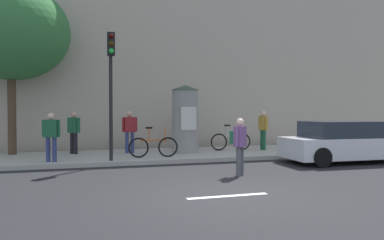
{
  "coord_description": "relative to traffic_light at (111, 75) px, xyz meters",
  "views": [
    {
      "loc": [
        -2.93,
        -7.14,
        1.78
      ],
      "look_at": [
        -0.19,
        2.0,
        1.57
      ],
      "focal_mm": 34.28,
      "sensor_mm": 36.0,
      "label": 1
    }
  ],
  "objects": [
    {
      "name": "ground_plane",
      "position": [
        2.01,
        -5.24,
        -3.0
      ],
      "size": [
        80.0,
        80.0,
        0.0
      ],
      "primitive_type": "plane",
      "color": "#232326"
    },
    {
      "name": "sidewalk_curb",
      "position": [
        2.01,
        1.76,
        -2.93
      ],
      "size": [
        36.0,
        4.0,
        0.15
      ],
      "primitive_type": "cube",
      "color": "#B2ADA3",
      "rests_on": "ground_plane"
    },
    {
      "name": "lane_markings",
      "position": [
        2.01,
        -5.24,
        -3.0
      ],
      "size": [
        25.8,
        0.16,
        0.01
      ],
      "color": "silver",
      "rests_on": "ground_plane"
    },
    {
      "name": "building_backdrop",
      "position": [
        2.01,
        6.76,
        2.27
      ],
      "size": [
        36.0,
        5.0,
        10.54
      ],
      "primitive_type": "cube",
      "color": "#B7A893",
      "rests_on": "ground_plane"
    },
    {
      "name": "traffic_light",
      "position": [
        0.0,
        0.0,
        0.0
      ],
      "size": [
        0.24,
        0.45,
        4.23
      ],
      "color": "black",
      "rests_on": "sidewalk_curb"
    },
    {
      "name": "poster_column",
      "position": [
        3.03,
        1.72,
        -1.48
      ],
      "size": [
        1.13,
        1.13,
        2.71
      ],
      "color": "gray",
      "rests_on": "sidewalk_curb"
    },
    {
      "name": "street_tree",
      "position": [
        -3.49,
        2.97,
        1.82
      ],
      "size": [
        4.32,
        4.32,
        6.53
      ],
      "color": "#4C3826",
      "rests_on": "sidewalk_curb"
    },
    {
      "name": "pedestrian_in_dark_shirt",
      "position": [
        3.27,
        -2.99,
        -2.06
      ],
      "size": [
        0.51,
        0.51,
        1.6
      ],
      "color": "#4C4C51",
      "rests_on": "ground_plane"
    },
    {
      "name": "pedestrian_with_backpack",
      "position": [
        3.59,
        3.31,
        -1.84
      ],
      "size": [
        0.39,
        0.56,
        1.7
      ],
      "color": "silver",
      "rests_on": "sidewalk_curb"
    },
    {
      "name": "pedestrian_in_red_top",
      "position": [
        6.52,
        1.78,
        -1.87
      ],
      "size": [
        0.27,
        0.57,
        1.69
      ],
      "color": "#1E5938",
      "rests_on": "sidewalk_curb"
    },
    {
      "name": "pedestrian_in_light_jacket",
      "position": [
        -1.89,
        0.32,
        -1.92
      ],
      "size": [
        0.58,
        0.37,
        1.6
      ],
      "color": "navy",
      "rests_on": "sidewalk_curb"
    },
    {
      "name": "pedestrian_with_bag",
      "position": [
        0.88,
        2.17,
        -1.88
      ],
      "size": [
        0.61,
        0.3,
        1.65
      ],
      "color": "navy",
      "rests_on": "sidewalk_curb"
    },
    {
      "name": "pedestrian_tallest",
      "position": [
        -1.24,
        2.5,
        -1.88
      ],
      "size": [
        0.48,
        0.55,
        1.63
      ],
      "color": "black",
      "rests_on": "sidewalk_curb"
    },
    {
      "name": "bicycle_leaning",
      "position": [
        1.51,
        0.53,
        -2.46
      ],
      "size": [
        1.77,
        0.21,
        1.09
      ],
      "color": "black",
      "rests_on": "sidewalk_curb"
    },
    {
      "name": "bicycle_upright",
      "position": [
        5.12,
        2.0,
        -2.46
      ],
      "size": [
        1.77,
        0.19,
        1.09
      ],
      "color": "black",
      "rests_on": "sidewalk_curb"
    },
    {
      "name": "parked_car_dark",
      "position": [
        7.94,
        -1.6,
        -2.3
      ],
      "size": [
        4.51,
        2.05,
        1.45
      ],
      "color": "silver",
      "rests_on": "ground_plane"
    }
  ]
}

